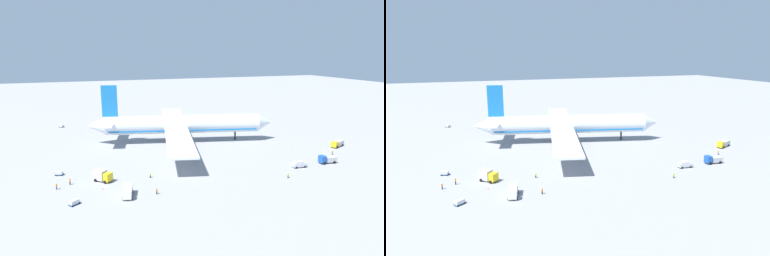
{
  "view_description": "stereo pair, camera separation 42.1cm",
  "coord_description": "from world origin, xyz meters",
  "views": [
    {
      "loc": [
        -40.58,
        -125.98,
        35.94
      ],
      "look_at": [
        4.57,
        2.27,
        4.75
      ],
      "focal_mm": 31.59,
      "sensor_mm": 36.0,
      "label": 1
    },
    {
      "loc": [
        -40.18,
        -126.12,
        35.94
      ],
      "look_at": [
        4.57,
        2.27,
        4.75
      ],
      "focal_mm": 31.59,
      "sensor_mm": 36.0,
      "label": 2
    }
  ],
  "objects": [
    {
      "name": "traffic_cone_0",
      "position": [
        -37.7,
        36.38,
        0.28
      ],
      "size": [
        0.36,
        0.36,
        0.55
      ],
      "primitive_type": "cone",
      "color": "orange",
      "rests_on": "ground"
    },
    {
      "name": "service_truck_0",
      "position": [
        -34.68,
        -33.18,
        1.72
      ],
      "size": [
        5.46,
        5.41,
        3.21
      ],
      "color": "yellow",
      "rests_on": "ground"
    },
    {
      "name": "baggage_cart_2",
      "position": [
        -42.39,
        -46.34,
        0.7
      ],
      "size": [
        2.99,
        2.67,
        1.26
      ],
      "color": "#26598C",
      "rests_on": "ground"
    },
    {
      "name": "ground_worker_3",
      "position": [
        16.15,
        -48.51,
        0.88
      ],
      "size": [
        0.41,
        0.41,
        1.73
      ],
      "color": "#3F3F47",
      "rests_on": "ground"
    },
    {
      "name": "service_truck_1",
      "position": [
        36.05,
        -41.48,
        1.36
      ],
      "size": [
        5.87,
        2.72,
        2.68
      ],
      "color": "#194CA5",
      "rests_on": "ground"
    },
    {
      "name": "ground_worker_4",
      "position": [
        -21.43,
        -35.14,
        0.81
      ],
      "size": [
        0.4,
        0.4,
        1.6
      ],
      "color": "black",
      "rests_on": "ground"
    },
    {
      "name": "baggage_cart_0",
      "position": [
        -47.29,
        44.16,
        0.71
      ],
      "size": [
        2.73,
        2.63,
        1.28
      ],
      "color": "gray",
      "rests_on": "ground"
    },
    {
      "name": "service_truck_3",
      "position": [
        53.19,
        -27.08,
        1.34
      ],
      "size": [
        7.14,
        4.66,
        2.47
      ],
      "color": "yellow",
      "rests_on": "ground"
    },
    {
      "name": "service_truck_2",
      "position": [
        -29.58,
        -45.87,
        1.55
      ],
      "size": [
        3.46,
        6.12,
        2.75
      ],
      "color": "white",
      "rests_on": "ground"
    },
    {
      "name": "baggage_cart_1",
      "position": [
        -46.37,
        -24.11,
        0.68
      ],
      "size": [
        2.92,
        2.04,
        1.22
      ],
      "color": "#26598C",
      "rests_on": "ground"
    },
    {
      "name": "airliner",
      "position": [
        -1.16,
        0.25,
        7.0
      ],
      "size": [
        73.64,
        82.72,
        23.03
      ],
      "color": "silver",
      "rests_on": "ground"
    },
    {
      "name": "ground_worker_2",
      "position": [
        -43.35,
        -32.87,
        0.9
      ],
      "size": [
        0.51,
        0.51,
        1.76
      ],
      "color": "black",
      "rests_on": "ground"
    },
    {
      "name": "ground_worker_5",
      "position": [
        44.28,
        -34.57,
        0.82
      ],
      "size": [
        0.52,
        0.52,
        1.62
      ],
      "color": "navy",
      "rests_on": "ground"
    },
    {
      "name": "traffic_cone_3",
      "position": [
        -35.23,
        -39.26,
        0.28
      ],
      "size": [
        0.36,
        0.36,
        0.55
      ],
      "primitive_type": "cone",
      "color": "orange",
      "rests_on": "ground"
    },
    {
      "name": "service_van",
      "position": [
        24.92,
        -41.82,
        1.03
      ],
      "size": [
        4.75,
        2.27,
        1.97
      ],
      "color": "silver",
      "rests_on": "ground"
    },
    {
      "name": "ground_worker_0",
      "position": [
        -46.7,
        -35.2,
        0.9
      ],
      "size": [
        0.55,
        0.55,
        1.76
      ],
      "color": "navy",
      "rests_on": "ground"
    },
    {
      "name": "traffic_cone_1",
      "position": [
        12.92,
        41.04,
        0.28
      ],
      "size": [
        0.36,
        0.36,
        0.55
      ],
      "primitive_type": "cone",
      "color": "orange",
      "rests_on": "ground"
    },
    {
      "name": "traffic_cone_2",
      "position": [
        34.96,
        -23.66,
        0.28
      ],
      "size": [
        0.36,
        0.36,
        0.55
      ],
      "primitive_type": "cone",
      "color": "orange",
      "rests_on": "ground"
    },
    {
      "name": "ground_plane",
      "position": [
        0.0,
        0.0,
        0.0
      ],
      "size": [
        600.0,
        600.0,
        0.0
      ],
      "primitive_type": "plane",
      "color": "gray"
    },
    {
      "name": "ground_worker_1",
      "position": [
        -22.32,
        -46.92,
        0.86
      ],
      "size": [
        0.44,
        0.44,
        1.69
      ],
      "color": "black",
      "rests_on": "ground"
    }
  ]
}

